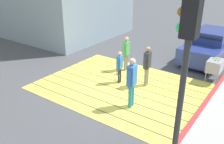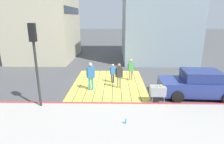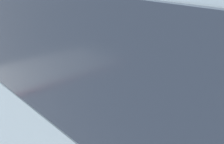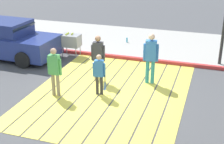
% 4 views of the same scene
% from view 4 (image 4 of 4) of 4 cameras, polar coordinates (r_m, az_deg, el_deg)
% --- Properties ---
extents(ground_plane, '(120.00, 120.00, 0.00)m').
position_cam_4_polar(ground_plane, '(10.86, -0.35, -3.56)').
color(ground_plane, '#4C4C4F').
extents(crosswalk_stripes, '(6.40, 4.90, 0.01)m').
position_cam_4_polar(crosswalk_stripes, '(10.86, -0.35, -3.53)').
color(crosswalk_stripes, '#EAD64C').
rests_on(crosswalk_stripes, ground).
extents(sidewalk_west, '(4.80, 40.00, 0.12)m').
position_cam_4_polar(sidewalk_west, '(15.89, 6.12, 5.05)').
color(sidewalk_west, '#ADA8A0').
rests_on(sidewalk_west, ground).
extents(curb_painted, '(0.16, 40.00, 0.13)m').
position_cam_4_polar(curb_painted, '(13.72, 3.98, 2.33)').
color(curb_painted, '#BC3333').
rests_on(curb_painted, ground).
extents(car_parked_near_curb, '(2.14, 4.38, 1.57)m').
position_cam_4_polar(car_parked_near_curb, '(14.60, -17.75, 5.31)').
color(car_parked_near_curb, navy).
rests_on(car_parked_near_curb, ground).
extents(tennis_ball_cart, '(0.56, 0.80, 1.02)m').
position_cam_4_polar(tennis_ball_cart, '(14.09, -7.19, 5.46)').
color(tennis_ball_cart, '#99999E').
rests_on(tennis_ball_cart, ground).
extents(water_bottle, '(0.07, 0.07, 0.22)m').
position_cam_4_polar(water_bottle, '(15.70, 2.61, 5.59)').
color(water_bottle, '#33A5BF').
rests_on(water_bottle, sidewalk_west).
extents(pedestrian_adult_lead, '(0.26, 0.49, 1.66)m').
position_cam_4_polar(pedestrian_adult_lead, '(11.39, -2.43, 2.96)').
color(pedestrian_adult_lead, gray).
rests_on(pedestrian_adult_lead, ground).
extents(pedestrian_adult_trailing, '(0.28, 0.52, 1.80)m').
position_cam_4_polar(pedestrian_adult_trailing, '(11.24, 6.76, 2.97)').
color(pedestrian_adult_trailing, teal).
rests_on(pedestrian_adult_trailing, ground).
extents(pedestrian_adult_side, '(0.22, 0.47, 1.61)m').
position_cam_4_polar(pedestrian_adult_side, '(10.43, -9.96, 0.58)').
color(pedestrian_adult_side, gray).
rests_on(pedestrian_adult_side, ground).
extents(pedestrian_child_with_racket, '(0.28, 0.43, 1.37)m').
position_cam_4_polar(pedestrian_child_with_racket, '(10.41, -2.21, -0.07)').
color(pedestrian_child_with_racket, '#333338').
rests_on(pedestrian_child_with_racket, ground).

